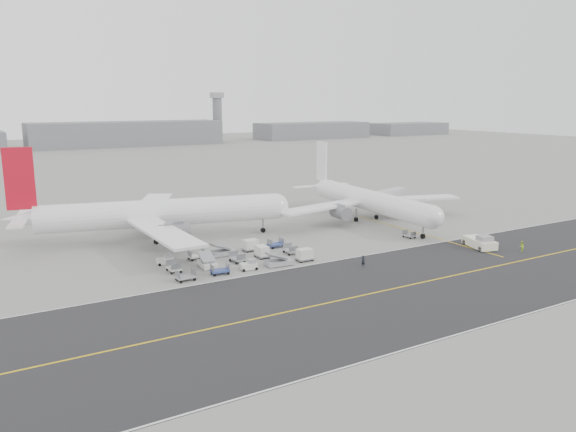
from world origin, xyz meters
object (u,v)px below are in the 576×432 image
airliner_b (367,200)px  jet_bridge (386,197)px  pushback_tug (480,242)px  control_tower (217,116)px  ground_crew_a (363,261)px  airliner_a (155,213)px  ground_crew_b (521,246)px

airliner_b → jet_bridge: bearing=26.9°
pushback_tug → control_tower: bearing=92.1°
control_tower → jet_bridge: size_ratio=2.03×
control_tower → ground_crew_a: bearing=-109.0°
control_tower → airliner_a: control_tower is taller
control_tower → jet_bridge: (-63.07, -241.19, -12.24)m
pushback_tug → ground_crew_b: bearing=-34.5°
pushback_tug → ground_crew_a: size_ratio=4.66×
jet_bridge → pushback_tug: bearing=-115.9°
airliner_b → ground_crew_a: size_ratio=24.49×
ground_crew_b → control_tower: bearing=-127.2°
control_tower → ground_crew_a: 288.61m
airliner_b → jet_bridge: (8.26, 3.55, -0.64)m
jet_bridge → ground_crew_b: 38.00m
airliner_b → ground_crew_b: airliner_b is taller
control_tower → airliner_b: (-71.34, -244.73, -11.59)m
airliner_a → pushback_tug: bearing=-113.1°
airliner_a → jet_bridge: bearing=-80.0°
jet_bridge → ground_crew_b: jet_bridge is taller
ground_crew_b → airliner_b: bearing=-102.5°
airliner_a → ground_crew_b: airliner_a is taller
airliner_a → control_tower: bearing=-13.2°
airliner_a → pushback_tug: (48.45, -35.23, -4.22)m
airliner_a → pushback_tug: size_ratio=5.85×
airliner_b → pushback_tug: bearing=-80.9°
airliner_b → ground_crew_b: size_ratio=25.77×
airliner_b → control_tower: bearing=77.4°
control_tower → pushback_tug: size_ratio=3.51×
pushback_tug → jet_bridge: size_ratio=0.58×
jet_bridge → airliner_b: bearing=-173.0°
control_tower → ground_crew_a: (-94.06, -272.42, -15.30)m
control_tower → airliner_b: control_tower is taller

